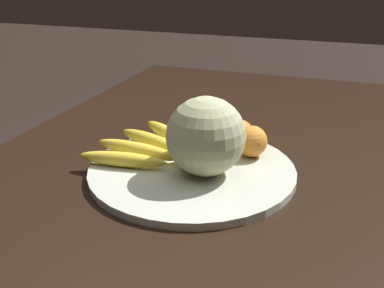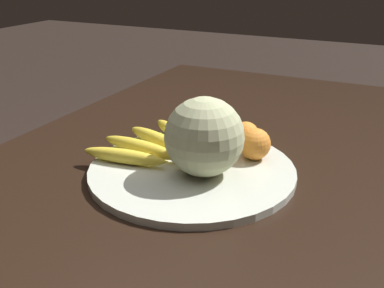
{
  "view_description": "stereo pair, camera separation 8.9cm",
  "coord_description": "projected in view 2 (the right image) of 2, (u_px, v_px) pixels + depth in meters",
  "views": [
    {
      "loc": [
        -0.78,
        -0.24,
        1.15
      ],
      "look_at": [
        -0.02,
        0.03,
        0.81
      ],
      "focal_mm": 42.0,
      "sensor_mm": 36.0,
      "label": 1
    },
    {
      "loc": [
        -0.75,
        -0.32,
        1.15
      ],
      "look_at": [
        -0.02,
        0.03,
        0.81
      ],
      "focal_mm": 42.0,
      "sensor_mm": 36.0,
      "label": 2
    }
  ],
  "objects": [
    {
      "name": "banana_bunch",
      "position": [
        152.0,
        144.0,
        0.98
      ],
      "size": [
        0.25,
        0.22,
        0.03
      ],
      "rotation": [
        0.0,
        0.0,
        7.62
      ],
      "color": "#473819",
      "rests_on": "fruit_bowl"
    },
    {
      "name": "orange_front_left",
      "position": [
        226.0,
        128.0,
        1.02
      ],
      "size": [
        0.06,
        0.06,
        0.06
      ],
      "color": "orange",
      "rests_on": "fruit_bowl"
    },
    {
      "name": "orange_top_small",
      "position": [
        197.0,
        124.0,
        1.05
      ],
      "size": [
        0.06,
        0.06,
        0.06
      ],
      "color": "orange",
      "rests_on": "fruit_bowl"
    },
    {
      "name": "produce_tag",
      "position": [
        215.0,
        162.0,
        0.92
      ],
      "size": [
        0.09,
        0.04,
        0.0
      ],
      "rotation": [
        0.0,
        0.0,
        -0.15
      ],
      "color": "white",
      "rests_on": "fruit_bowl"
    },
    {
      "name": "orange_mid_center",
      "position": [
        246.0,
        135.0,
        0.99
      ],
      "size": [
        0.06,
        0.06,
        0.06
      ],
      "color": "orange",
      "rests_on": "fruit_bowl"
    },
    {
      "name": "orange_back_left",
      "position": [
        255.0,
        144.0,
        0.93
      ],
      "size": [
        0.07,
        0.07,
        0.07
      ],
      "color": "orange",
      "rests_on": "fruit_bowl"
    },
    {
      "name": "kitchen_table",
      "position": [
        210.0,
        209.0,
        0.94
      ],
      "size": [
        1.7,
        1.01,
        0.74
      ],
      "color": "black",
      "rests_on": "ground_plane"
    },
    {
      "name": "fruit_bowl",
      "position": [
        192.0,
        170.0,
        0.91
      ],
      "size": [
        0.42,
        0.42,
        0.02
      ],
      "color": "beige",
      "rests_on": "kitchen_table"
    },
    {
      "name": "orange_front_right",
      "position": [
        221.0,
        137.0,
        0.97
      ],
      "size": [
        0.06,
        0.06,
        0.06
      ],
      "color": "orange",
      "rests_on": "fruit_bowl"
    },
    {
      "name": "melon",
      "position": [
        204.0,
        137.0,
        0.85
      ],
      "size": [
        0.15,
        0.15,
        0.15
      ],
      "color": "#B2B789",
      "rests_on": "fruit_bowl"
    },
    {
      "name": "orange_back_right",
      "position": [
        196.0,
        130.0,
        0.99
      ],
      "size": [
        0.07,
        0.07,
        0.07
      ],
      "color": "orange",
      "rests_on": "fruit_bowl"
    }
  ]
}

